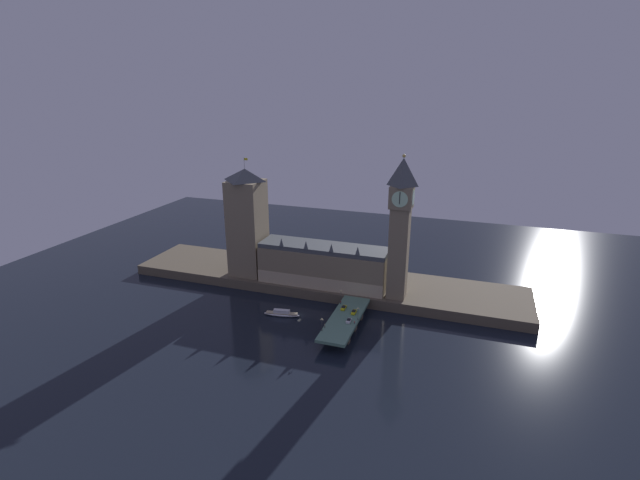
{
  "coord_description": "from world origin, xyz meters",
  "views": [
    {
      "loc": [
        76.09,
        -189.47,
        107.51
      ],
      "look_at": [
        4.46,
        20.0,
        33.26
      ],
      "focal_mm": 26.0,
      "sensor_mm": 36.0,
      "label": 1
    }
  ],
  "objects": [
    {
      "name": "ground_plane",
      "position": [
        0.0,
        0.0,
        0.0
      ],
      "size": [
        400.0,
        400.0,
        0.0
      ],
      "primitive_type": "plane",
      "color": "black"
    },
    {
      "name": "embankment",
      "position": [
        0.0,
        39.0,
        2.66
      ],
      "size": [
        220.0,
        42.0,
        5.32
      ],
      "color": "brown",
      "rests_on": "ground_plane"
    },
    {
      "name": "parliament_hall",
      "position": [
        3.02,
        29.89,
        16.09
      ],
      "size": [
        68.88,
        19.13,
        25.91
      ],
      "color": "#7F7056",
      "rests_on": "embankment"
    },
    {
      "name": "clock_tower",
      "position": [
        43.38,
        26.07,
        43.35
      ],
      "size": [
        11.27,
        11.38,
        71.94
      ],
      "color": "#7F7056",
      "rests_on": "embankment"
    },
    {
      "name": "victoria_tower",
      "position": [
        -41.74,
        30.45,
        35.34
      ],
      "size": [
        18.27,
        18.27,
        65.82
      ],
      "color": "#7F7056",
      "rests_on": "embankment"
    },
    {
      "name": "bridge",
      "position": [
        25.1,
        -5.0,
        3.95
      ],
      "size": [
        13.2,
        46.0,
        5.63
      ],
      "color": "slate",
      "rests_on": "ground_plane"
    },
    {
      "name": "car_northbound_lead",
      "position": [
        22.2,
        3.19,
        6.29
      ],
      "size": [
        2.05,
        4.7,
        1.41
      ],
      "color": "yellow",
      "rests_on": "bridge"
    },
    {
      "name": "car_southbound_lead",
      "position": [
        28.01,
        -8.52,
        6.34
      ],
      "size": [
        2.0,
        4.07,
        1.52
      ],
      "color": "silver",
      "rests_on": "bridge"
    },
    {
      "name": "car_southbound_trail",
      "position": [
        28.01,
        0.46,
        6.32
      ],
      "size": [
        2.03,
        4.44,
        1.48
      ],
      "color": "yellow",
      "rests_on": "bridge"
    },
    {
      "name": "pedestrian_near_rail",
      "position": [
        19.29,
        -16.88,
        6.62
      ],
      "size": [
        0.38,
        0.38,
        1.85
      ],
      "color": "black",
      "rests_on": "bridge"
    },
    {
      "name": "pedestrian_mid_walk",
      "position": [
        30.91,
        -9.49,
        6.46
      ],
      "size": [
        0.38,
        0.38,
        1.58
      ],
      "color": "black",
      "rests_on": "bridge"
    },
    {
      "name": "pedestrian_far_rail",
      "position": [
        19.29,
        7.94,
        6.62
      ],
      "size": [
        0.38,
        0.38,
        1.85
      ],
      "color": "black",
      "rests_on": "bridge"
    },
    {
      "name": "street_lamp_near",
      "position": [
        18.89,
        -19.72,
        9.37
      ],
      "size": [
        1.34,
        0.6,
        5.96
      ],
      "color": "#2D3333",
      "rests_on": "bridge"
    },
    {
      "name": "street_lamp_mid",
      "position": [
        31.31,
        -5.0,
        9.5
      ],
      "size": [
        1.34,
        0.6,
        6.18
      ],
      "color": "#2D3333",
      "rests_on": "bridge"
    },
    {
      "name": "street_lamp_far",
      "position": [
        18.89,
        9.72,
        9.78
      ],
      "size": [
        1.34,
        0.6,
        6.63
      ],
      "color": "#2D3333",
      "rests_on": "bridge"
    },
    {
      "name": "boat_upstream",
      "position": [
        -7.47,
        -3.09,
        1.21
      ],
      "size": [
        18.1,
        6.46,
        3.3
      ],
      "color": "white",
      "rests_on": "ground_plane"
    }
  ]
}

